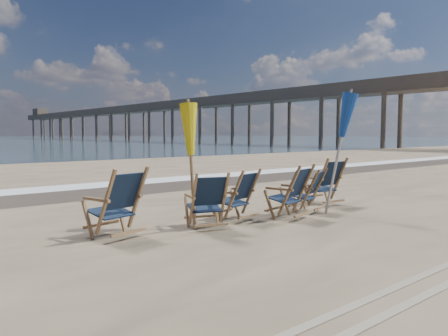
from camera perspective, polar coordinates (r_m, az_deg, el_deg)
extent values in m
cube|color=silver|center=(13.96, -16.22, -2.14)|extent=(200.00, 1.40, 0.01)
cube|color=#42362A|center=(12.61, -13.49, -2.79)|extent=(200.00, 2.60, 0.00)
cylinder|color=#976D43|center=(7.21, -4.23, 0.11)|extent=(0.06, 0.06, 2.06)
cone|color=gold|center=(7.19, -4.25, 4.52)|extent=(0.30, 0.30, 0.85)
cylinder|color=#A5A5AD|center=(8.76, 14.56, 1.78)|extent=(0.06, 0.06, 2.37)
cone|color=#163E98|center=(8.75, 14.65, 6.43)|extent=(0.30, 0.30, 0.85)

